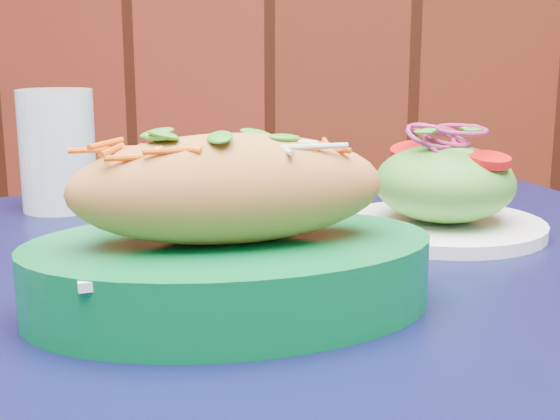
{
  "coord_description": "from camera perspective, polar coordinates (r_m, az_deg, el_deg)",
  "views": [
    {
      "loc": [
        0.22,
        0.8,
        0.94
      ],
      "look_at": [
        0.17,
        1.36,
        0.81
      ],
      "focal_mm": 50.0,
      "sensor_mm": 36.0,
      "label": 1
    }
  ],
  "objects": [
    {
      "name": "cafe_table",
      "position": [
        0.66,
        3.15,
        -11.69
      ],
      "size": [
        1.06,
        1.06,
        0.75
      ],
      "rotation": [
        0.0,
        0.0,
        0.43
      ],
      "color": "black",
      "rests_on": "ground"
    },
    {
      "name": "banh_mi_basket",
      "position": [
        0.53,
        -3.69,
        -2.26
      ],
      "size": [
        0.33,
        0.27,
        0.13
      ],
      "rotation": [
        0.0,
        0.0,
        0.33
      ],
      "color": "#04622C",
      "rests_on": "cafe_table"
    },
    {
      "name": "salad_plate",
      "position": [
        0.76,
        11.91,
        1.32
      ],
      "size": [
        0.2,
        0.2,
        0.11
      ],
      "rotation": [
        0.0,
        0.0,
        -0.11
      ],
      "color": "white",
      "rests_on": "cafe_table"
    },
    {
      "name": "water_glass",
      "position": [
        0.88,
        -15.96,
        4.21
      ],
      "size": [
        0.08,
        0.08,
        0.13
      ],
      "primitive_type": "cylinder",
      "color": "silver",
      "rests_on": "cafe_table"
    }
  ]
}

